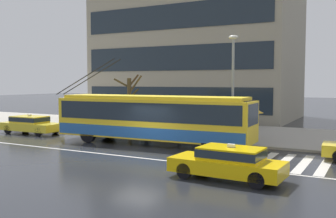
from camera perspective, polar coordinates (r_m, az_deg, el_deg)
name	(u,v)px	position (r m, az deg, el deg)	size (l,w,h in m)	color
ground_plane	(138,152)	(20.92, -4.44, -6.36)	(160.00, 160.00, 0.00)	#23252A
sidewalk_slab	(206,131)	(29.10, 5.52, -3.29)	(80.00, 10.00, 0.14)	gray
crosswalk_stripe_edge_near	(265,160)	(19.42, 13.97, -7.28)	(0.44, 4.40, 0.01)	beige
crosswalk_stripe_inner_a	(284,162)	(19.22, 16.60, -7.44)	(0.44, 4.40, 0.01)	beige
crosswalk_stripe_center	(304,164)	(19.07, 19.27, -7.59)	(0.44, 4.40, 0.01)	beige
crosswalk_stripe_inner_b	(325,166)	(18.95, 21.98, -7.73)	(0.44, 4.40, 0.01)	beige
lane_centre_line	(125,156)	(19.94, -6.32, -6.89)	(72.00, 0.14, 0.01)	silver
trolleybus	(152,118)	(23.36, -2.31, -1.27)	(13.27, 2.99, 5.21)	yellow
taxi_oncoming_far	(228,161)	(15.28, 8.83, -7.61)	(4.44, 1.92, 1.39)	yellow
taxi_queued_behind_bus	(31,124)	(30.04, -19.47, -2.06)	(4.62, 1.91, 1.39)	yellow
bus_shelter	(167,105)	(27.17, -0.10, 0.58)	(3.59, 1.85, 2.63)	gray
pedestrian_at_shelter	(180,112)	(25.15, 1.76, -0.49)	(1.60, 1.60, 2.00)	#55514E
pedestrian_approaching_curb	(255,114)	(25.42, 12.60, -0.72)	(1.28, 1.28, 1.93)	#2A224C
pedestrian_walking_past	(147,111)	(26.16, -3.03, -0.36)	(1.61, 1.61, 1.98)	black
pedestrian_waiting_by_pole	(127,108)	(29.33, -5.97, 0.10)	(1.27, 1.27, 2.05)	#1B3546
street_lamp	(233,79)	(24.06, 9.49, 4.43)	(0.60, 0.32, 6.43)	gray
street_tree_bare	(130,101)	(28.38, -5.64, 1.19)	(1.91, 1.33, 4.17)	#4C3F25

